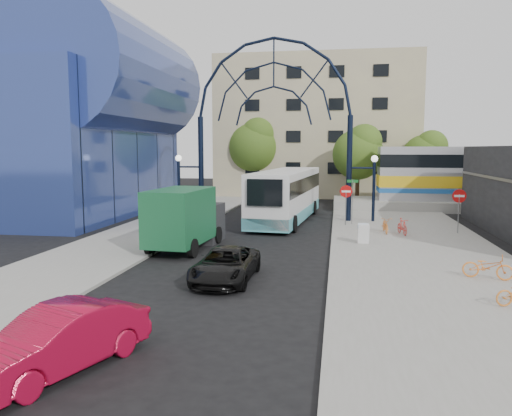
% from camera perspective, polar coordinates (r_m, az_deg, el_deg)
% --- Properties ---
extents(ground, '(120.00, 120.00, 0.00)m').
position_cam_1_polar(ground, '(20.26, -3.16, -7.07)').
color(ground, black).
rests_on(ground, ground).
extents(sidewalk_east, '(8.00, 56.00, 0.12)m').
position_cam_1_polar(sidewalk_east, '(23.98, 18.14, -5.07)').
color(sidewalk_east, gray).
rests_on(sidewalk_east, ground).
extents(plaza_west, '(5.00, 50.00, 0.12)m').
position_cam_1_polar(plaza_west, '(27.82, -13.64, -3.31)').
color(plaza_west, gray).
rests_on(plaza_west, ground).
extents(gateway_arch, '(13.64, 0.44, 12.10)m').
position_cam_1_polar(gateway_arch, '(33.67, 2.03, 13.12)').
color(gateway_arch, black).
rests_on(gateway_arch, ground).
extents(stop_sign, '(0.80, 0.07, 2.50)m').
position_cam_1_polar(stop_sign, '(31.33, 10.25, 1.46)').
color(stop_sign, slate).
rests_on(stop_sign, sidewalk_east).
extents(do_not_enter_sign, '(0.76, 0.07, 2.48)m').
position_cam_1_polar(do_not_enter_sign, '(30.10, 22.20, 0.81)').
color(do_not_enter_sign, slate).
rests_on(do_not_enter_sign, sidewalk_east).
extents(street_name_sign, '(0.70, 0.70, 2.80)m').
position_cam_1_polar(street_name_sign, '(31.93, 10.96, 1.79)').
color(street_name_sign, slate).
rests_on(street_name_sign, sidewalk_east).
extents(sandwich_board, '(0.55, 0.61, 0.99)m').
position_cam_1_polar(sandwich_board, '(25.54, 12.19, -2.61)').
color(sandwich_board, white).
rests_on(sandwich_board, sidewalk_east).
extents(transit_hall, '(16.50, 18.00, 14.50)m').
position_cam_1_polar(transit_hall, '(39.45, -20.70, 9.06)').
color(transit_hall, navy).
rests_on(transit_hall, ground).
extents(apartment_block, '(20.00, 12.10, 14.00)m').
position_cam_1_polar(apartment_block, '(54.26, 7.01, 9.03)').
color(apartment_block, beige).
rests_on(apartment_block, ground).
extents(tree_north_a, '(4.48, 4.48, 7.00)m').
position_cam_1_polar(tree_north_a, '(45.16, 11.75, 6.35)').
color(tree_north_a, '#382314').
rests_on(tree_north_a, ground).
extents(tree_north_b, '(5.12, 5.12, 8.00)m').
position_cam_1_polar(tree_north_b, '(49.80, -0.09, 7.29)').
color(tree_north_b, '#382314').
rests_on(tree_north_b, ground).
extents(tree_north_c, '(4.16, 4.16, 6.50)m').
position_cam_1_polar(tree_north_c, '(47.77, 18.89, 5.75)').
color(tree_north_c, '#382314').
rests_on(tree_north_c, ground).
extents(city_bus, '(3.86, 12.58, 3.40)m').
position_cam_1_polar(city_bus, '(33.53, 3.50, 1.54)').
color(city_bus, white).
rests_on(city_bus, ground).
extents(green_truck, '(2.64, 6.04, 2.98)m').
position_cam_1_polar(green_truck, '(24.39, -7.97, -1.20)').
color(green_truck, black).
rests_on(green_truck, ground).
extents(black_suv, '(2.05, 4.37, 1.21)m').
position_cam_1_polar(black_suv, '(18.49, -3.49, -6.49)').
color(black_suv, black).
rests_on(black_suv, ground).
extents(red_sedan, '(2.93, 4.53, 1.41)m').
position_cam_1_polar(red_sedan, '(12.03, -21.66, -13.86)').
color(red_sedan, '#A50A2A').
rests_on(red_sedan, ground).
extents(bike_near_a, '(0.67, 1.70, 0.88)m').
position_cam_1_polar(bike_near_a, '(29.12, 14.57, -1.89)').
color(bike_near_a, orange).
rests_on(bike_near_a, sidewalk_east).
extents(bike_near_b, '(0.73, 1.55, 0.90)m').
position_cam_1_polar(bike_near_b, '(28.77, 16.37, -2.04)').
color(bike_near_b, red).
rests_on(bike_near_b, sidewalk_east).
extents(bike_far_a, '(1.83, 1.06, 0.91)m').
position_cam_1_polar(bike_far_a, '(20.16, 24.96, -6.09)').
color(bike_far_a, orange).
rests_on(bike_far_a, sidewalk_east).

